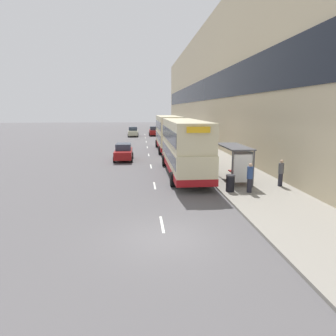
{
  "coord_description": "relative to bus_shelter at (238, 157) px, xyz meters",
  "views": [
    {
      "loc": [
        -0.9,
        -11.35,
        5.12
      ],
      "look_at": [
        1.85,
        18.53,
        -0.78
      ],
      "focal_mm": 32.0,
      "sensor_mm": 36.0,
      "label": 1
    }
  ],
  "objects": [
    {
      "name": "lane_mark_0",
      "position": [
        -5.77,
        -7.14,
        -1.87
      ],
      "size": [
        0.12,
        2.0,
        0.01
      ],
      "color": "silver",
      "rests_on": "ground_plane"
    },
    {
      "name": "lane_mark_2",
      "position": [
        -5.77,
        6.91,
        -1.87
      ],
      "size": [
        0.12,
        2.0,
        0.01
      ],
      "color": "silver",
      "rests_on": "ground_plane"
    },
    {
      "name": "lane_mark_6",
      "position": [
        -5.77,
        35.01,
        -1.87
      ],
      "size": [
        0.12,
        2.0,
        0.01
      ],
      "color": "silver",
      "rests_on": "ground_plane"
    },
    {
      "name": "lane_mark_4",
      "position": [
        -5.77,
        20.96,
        -1.87
      ],
      "size": [
        0.12,
        2.0,
        0.01
      ],
      "color": "silver",
      "rests_on": "ground_plane"
    },
    {
      "name": "double_decker_bus_near",
      "position": [
        -3.3,
        3.1,
        0.41
      ],
      "size": [
        2.85,
        11.52,
        4.3
      ],
      "color": "beige",
      "rests_on": "ground_plane"
    },
    {
      "name": "bus_shelter",
      "position": [
        0.0,
        0.0,
        0.0
      ],
      "size": [
        1.6,
        4.2,
        2.48
      ],
      "color": "#4C4C51",
      "rests_on": "ground_plane"
    },
    {
      "name": "car_2",
      "position": [
        -8.42,
        10.66,
        -1.04
      ],
      "size": [
        1.9,
        4.32,
        1.69
      ],
      "rotation": [
        0.0,
        0.0,
        3.14
      ],
      "color": "maroon",
      "rests_on": "ground_plane"
    },
    {
      "name": "pedestrian_1",
      "position": [
        2.47,
        -1.48,
        -0.84
      ],
      "size": [
        0.35,
        0.35,
        1.76
      ],
      "color": "#23232D",
      "rests_on": "ground_plane"
    },
    {
      "name": "pavement",
      "position": [
        0.73,
        29.94,
        -1.81
      ],
      "size": [
        5.0,
        93.0,
        0.14
      ],
      "color": "gray",
      "rests_on": "ground_plane"
    },
    {
      "name": "pedestrian_at_shelter",
      "position": [
        -0.13,
        -2.81,
        -0.81
      ],
      "size": [
        0.36,
        0.36,
        1.82
      ],
      "color": "#23232D",
      "rests_on": "ground_plane"
    },
    {
      "name": "lane_mark_5",
      "position": [
        -5.77,
        27.99,
        -1.87
      ],
      "size": [
        0.12,
        2.0,
        0.01
      ],
      "color": "silver",
      "rests_on": "ground_plane"
    },
    {
      "name": "car_1",
      "position": [
        -3.96,
        39.33,
        -0.98
      ],
      "size": [
        2.05,
        4.18,
        1.82
      ],
      "color": "maroon",
      "rests_on": "ground_plane"
    },
    {
      "name": "ground_plane",
      "position": [
        -5.77,
        -8.56,
        -1.88
      ],
      "size": [
        220.0,
        220.0,
        0.0
      ],
      "primitive_type": "plane",
      "color": "#5B595B"
    },
    {
      "name": "lane_mark_7",
      "position": [
        -5.77,
        42.04,
        -1.87
      ],
      "size": [
        0.12,
        2.0,
        0.01
      ],
      "color": "silver",
      "rests_on": "ground_plane"
    },
    {
      "name": "car_0",
      "position": [
        -8.06,
        38.02,
        -0.99
      ],
      "size": [
        1.99,
        4.21,
        1.81
      ],
      "rotation": [
        0.0,
        0.0,
        3.14
      ],
      "color": "#B7B799",
      "rests_on": "ground_plane"
    },
    {
      "name": "lane_mark_3",
      "position": [
        -5.77,
        13.94,
        -1.87
      ],
      "size": [
        0.12,
        2.0,
        0.01
      ],
      "color": "silver",
      "rests_on": "ground_plane"
    },
    {
      "name": "terrace_facade",
      "position": [
        4.72,
        29.94,
        7.09
      ],
      "size": [
        3.1,
        93.0,
        17.94
      ],
      "color": "#C6B793",
      "rests_on": "ground_plane"
    },
    {
      "name": "lane_mark_1",
      "position": [
        -5.77,
        -0.11,
        -1.87
      ],
      "size": [
        0.12,
        2.0,
        0.01
      ],
      "color": "silver",
      "rests_on": "ground_plane"
    },
    {
      "name": "double_decker_bus_ahead",
      "position": [
        -3.21,
        17.42,
        0.41
      ],
      "size": [
        2.85,
        10.43,
        4.3
      ],
      "color": "beige",
      "rests_on": "ground_plane"
    },
    {
      "name": "litter_bin",
      "position": [
        -1.22,
        -2.48,
        -1.21
      ],
      "size": [
        0.55,
        0.55,
        1.05
      ],
      "color": "black",
      "rests_on": "ground_plane"
    }
  ]
}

